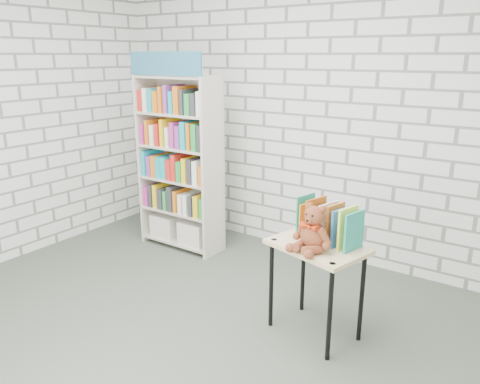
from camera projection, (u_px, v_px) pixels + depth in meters
The scene contains 6 objects.
ground at pixel (171, 337), 3.39m from camera, with size 4.50×4.50×0.00m, color #434B3F.
room_shell at pixel (159, 86), 2.89m from camera, with size 4.52×4.02×2.81m.
bookshelf at pixel (180, 162), 4.79m from camera, with size 0.89×0.35×2.00m.
display_table at pixel (317, 257), 3.29m from camera, with size 0.74×0.60×0.70m.
table_books at pixel (328, 223), 3.29m from camera, with size 0.49×0.31×0.27m.
teddy_bear at pixel (312, 232), 3.14m from camera, with size 0.29×0.28×0.32m.
Camera 1 is at (2.09, -2.16, 1.97)m, focal length 35.00 mm.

